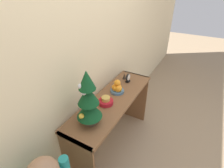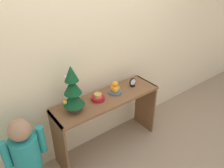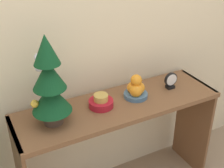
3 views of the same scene
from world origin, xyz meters
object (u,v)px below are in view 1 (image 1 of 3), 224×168
figurine (124,76)px  singing_bowl (106,101)px  mini_tree (88,100)px  fruit_bowl (117,88)px  desk_clock (128,78)px

figurine → singing_bowl: bearing=-173.6°
mini_tree → figurine: (0.86, 0.08, -0.21)m
mini_tree → fruit_bowl: bearing=2.4°
desk_clock → mini_tree: bearing=-179.2°
figurine → desk_clock: bearing=-124.3°
mini_tree → singing_bowl: bearing=4.2°
singing_bowl → desk_clock: 0.50m
figurine → mini_tree: bearing=-174.4°
fruit_bowl → desk_clock: size_ratio=1.39×
singing_bowl → desk_clock: (0.50, -0.01, 0.02)m
mini_tree → singing_bowl: size_ratio=3.45×
singing_bowl → figurine: 0.56m
singing_bowl → mini_tree: bearing=-175.8°
desk_clock → figurine: 0.09m
figurine → fruit_bowl: bearing=-168.7°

